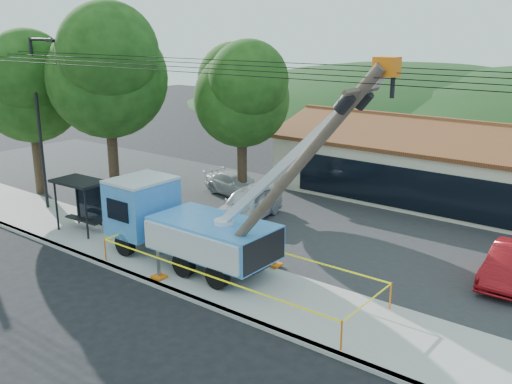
{
  "coord_description": "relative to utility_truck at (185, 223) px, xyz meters",
  "views": [
    {
      "loc": [
        12.87,
        -11.15,
        9.4
      ],
      "look_at": [
        0.25,
        5.0,
        3.52
      ],
      "focal_mm": 40.0,
      "sensor_mm": 36.0,
      "label": 1
    }
  ],
  "objects": [
    {
      "name": "tree_lot",
      "position": [
        -4.11,
        8.69,
        4.39
      ],
      "size": [
        6.3,
        5.6,
        8.94
      ],
      "color": "#332316",
      "rests_on": "ground"
    },
    {
      "name": "bus_shelter",
      "position": [
        -6.48,
        -0.2,
        0.14
      ],
      "size": [
        2.64,
        1.7,
        2.48
      ],
      "rotation": [
        0.0,
        0.0,
        0.05
      ],
      "color": "black",
      "rests_on": "ground"
    },
    {
      "name": "parking_lot",
      "position": [
        2.89,
        7.69,
        -1.77
      ],
      "size": [
        60.0,
        12.0,
        0.1
      ],
      "primitive_type": "cube",
      "color": "#28282B",
      "rests_on": "ground"
    },
    {
      "name": "utility_truck",
      "position": [
        0.0,
        0.0,
        0.0
      ],
      "size": [
        12.65,
        4.19,
        8.48
      ],
      "color": "black",
      "rests_on": "ground"
    },
    {
      "name": "car_silver",
      "position": [
        -1.44,
        5.87,
        -1.82
      ],
      "size": [
        2.74,
        5.09,
        1.65
      ],
      "primitive_type": "imported",
      "rotation": [
        0.0,
        0.0,
        0.17
      ],
      "color": "#B8BCC0",
      "rests_on": "ground"
    },
    {
      "name": "streetlight",
      "position": [
        -10.89,
        0.69,
        3.48
      ],
      "size": [
        2.13,
        0.22,
        9.0
      ],
      "color": "black",
      "rests_on": "ground"
    },
    {
      "name": "strip_mall",
      "position": [
        6.89,
        15.67,
        0.06
      ],
      "size": [
        22.5,
        8.53,
        4.67
      ],
      "color": "beige",
      "rests_on": "ground"
    },
    {
      "name": "ground",
      "position": [
        2.89,
        -4.31,
        -1.82
      ],
      "size": [
        120.0,
        120.0,
        0.0
      ],
      "primitive_type": "plane",
      "color": "black",
      "rests_on": "ground"
    },
    {
      "name": "curb",
      "position": [
        2.89,
        -2.21,
        -1.75
      ],
      "size": [
        60.0,
        0.25,
        0.15
      ],
      "primitive_type": "cube",
      "color": "#ACAAA1",
      "rests_on": "ground"
    },
    {
      "name": "hill_west",
      "position": [
        -12.11,
        50.69,
        -1.82
      ],
      "size": [
        78.4,
        56.0,
        28.0
      ],
      "primitive_type": "ellipsoid",
      "color": "#183412",
      "rests_on": "ground"
    },
    {
      "name": "leaning_pole",
      "position": [
        5.47,
        -0.56,
        2.87
      ],
      "size": [
        7.15,
        2.0,
        8.45
      ],
      "color": "brown",
      "rests_on": "ground"
    },
    {
      "name": "car_white",
      "position": [
        -4.66,
        8.87,
        -1.82
      ],
      "size": [
        4.64,
        2.45,
        1.28
      ],
      "primitive_type": "imported",
      "rotation": [
        0.0,
        0.0,
        1.42
      ],
      "color": "silver",
      "rests_on": "ground"
    },
    {
      "name": "sidewalk",
      "position": [
        2.89,
        -0.31,
        -1.75
      ],
      "size": [
        60.0,
        4.0,
        0.15
      ],
      "primitive_type": "cube",
      "color": "#ACAAA1",
      "rests_on": "ground"
    },
    {
      "name": "caution_tape",
      "position": [
        2.91,
        -0.34,
        -0.94
      ],
      "size": [
        11.19,
        3.4,
        0.98
      ],
      "color": "orange",
      "rests_on": "ground"
    },
    {
      "name": "tree_west_near",
      "position": [
        -9.11,
        3.69,
        5.7
      ],
      "size": [
        7.56,
        6.72,
        10.8
      ],
      "color": "#332316",
      "rests_on": "ground"
    },
    {
      "name": "car_red",
      "position": [
        11.11,
        6.21,
        -1.82
      ],
      "size": [
        1.62,
        4.39,
        1.44
      ],
      "primitive_type": "imported",
      "rotation": [
        0.0,
        0.0,
        0.02
      ],
      "color": "maroon",
      "rests_on": "ground"
    },
    {
      "name": "tree_west_far",
      "position": [
        -14.11,
        2.19,
        4.72
      ],
      "size": [
        6.84,
        6.08,
        9.48
      ],
      "color": "#332316",
      "rests_on": "ground"
    }
  ]
}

